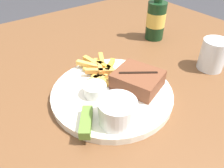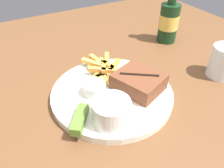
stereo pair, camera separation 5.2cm
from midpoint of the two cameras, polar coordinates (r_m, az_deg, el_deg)
name	(u,v)px [view 1 (the left image)]	position (r m, az deg, el deg)	size (l,w,h in m)	color
dining_table	(112,115)	(0.59, -2.55, -8.18)	(1.28, 1.35, 0.74)	brown
dinner_plate	(112,93)	(0.54, -2.77, -2.56)	(0.29, 0.29, 0.02)	silver
steak_portion	(138,80)	(0.53, 3.98, 1.04)	(0.13, 0.13, 0.04)	brown
fries_pile	(101,70)	(0.58, -5.52, 3.62)	(0.15, 0.10, 0.02)	gold
coleslaw_cup	(118,110)	(0.44, -1.95, -7.00)	(0.08, 0.08, 0.05)	white
dipping_sauce_cup	(95,89)	(0.51, -7.32, -1.55)	(0.05, 0.05, 0.03)	silver
pickle_spear	(86,122)	(0.45, -10.11, -9.85)	(0.07, 0.06, 0.02)	#567A2D
fork_utensil	(93,76)	(0.58, -7.63, 2.01)	(0.13, 0.02, 0.00)	#B7B7BC
beer_bottle	(156,18)	(0.80, 9.54, 16.53)	(0.07, 0.07, 0.21)	#143319
drinking_glass	(213,55)	(0.67, 22.91, 6.97)	(0.07, 0.07, 0.09)	silver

